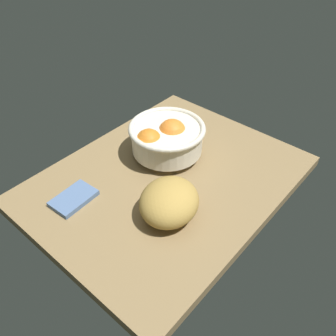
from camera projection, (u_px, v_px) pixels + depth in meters
The scene contains 4 objects.
ground_plane at pixel (167, 181), 101.12cm from camera, with size 73.44×57.42×3.00cm, color olive.
fruit_bowl at pixel (166, 137), 103.48cm from camera, with size 22.18×22.18×11.81cm.
bread_loaf at pixel (169, 202), 86.57cm from camera, with size 16.16×14.34×9.30cm, color #B28D43.
napkin_folded at pixel (74, 198), 92.95cm from camera, with size 11.41×7.39×1.35cm, color slate.
Camera 1 is at (55.88, 48.98, 67.19)cm, focal length 38.30 mm.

